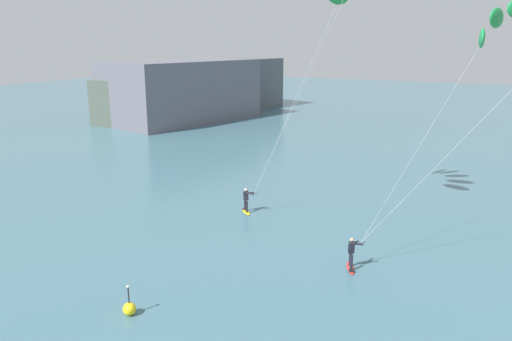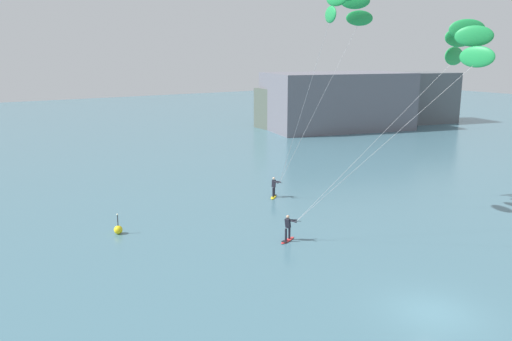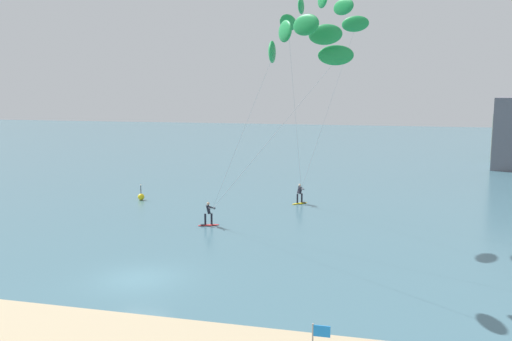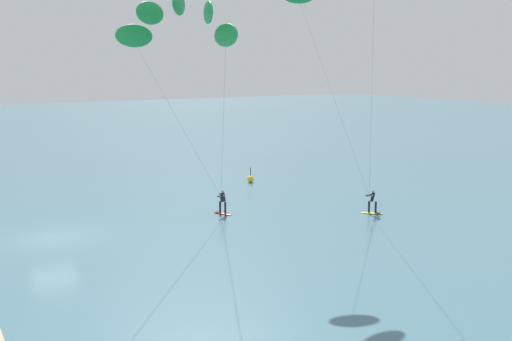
% 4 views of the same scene
% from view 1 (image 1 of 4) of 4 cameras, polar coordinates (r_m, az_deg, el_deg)
% --- Properties ---
extents(marker_buoy, '(0.56, 0.56, 1.38)m').
position_cam_1_polar(marker_buoy, '(22.12, -14.45, -15.22)').
color(marker_buoy, yellow).
rests_on(marker_buoy, ground).
extents(distant_headland, '(34.16, 19.09, 8.44)m').
position_cam_1_polar(distant_headland, '(75.78, -8.35, 8.97)').
color(distant_headland, slate).
rests_on(distant_headland, ground).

